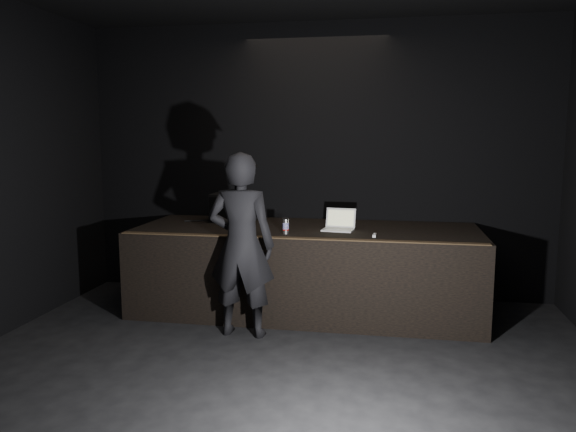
% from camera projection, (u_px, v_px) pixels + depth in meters
% --- Properties ---
extents(ground, '(7.00, 7.00, 0.00)m').
position_uv_depth(ground, '(250.00, 423.00, 4.09)').
color(ground, black).
rests_on(ground, ground).
extents(room_walls, '(6.10, 7.10, 3.52)m').
position_uv_depth(room_walls, '(248.00, 143.00, 3.80)').
color(room_walls, black).
rests_on(room_walls, ground).
extents(stage_riser, '(4.00, 1.50, 1.00)m').
position_uv_depth(stage_riser, '(306.00, 269.00, 6.67)').
color(stage_riser, black).
rests_on(stage_riser, ground).
extents(riser_lip, '(3.92, 0.10, 0.01)m').
position_uv_depth(riser_lip, '(296.00, 238.00, 5.91)').
color(riser_lip, brown).
rests_on(riser_lip, stage_riser).
extents(stage_monitor, '(0.54, 0.41, 0.35)m').
position_uv_depth(stage_monitor, '(233.00, 208.00, 7.06)').
color(stage_monitor, black).
rests_on(stage_monitor, stage_riser).
extents(cable, '(0.82, 0.32, 0.02)m').
position_uv_depth(cable, '(219.00, 220.00, 7.14)').
color(cable, black).
rests_on(cable, stage_riser).
extents(laptop, '(0.38, 0.35, 0.24)m').
position_uv_depth(laptop, '(339.00, 224.00, 6.46)').
color(laptop, silver).
rests_on(laptop, stage_riser).
extents(beer_can, '(0.07, 0.07, 0.16)m').
position_uv_depth(beer_can, '(286.00, 226.00, 6.19)').
color(beer_can, silver).
rests_on(beer_can, stage_riser).
extents(plastic_cup, '(0.08, 0.08, 0.10)m').
position_uv_depth(plastic_cup, '(286.00, 222.00, 6.74)').
color(plastic_cup, white).
rests_on(plastic_cup, stage_riser).
extents(wii_remote, '(0.04, 0.15, 0.03)m').
position_uv_depth(wii_remote, '(375.00, 235.00, 6.03)').
color(wii_remote, silver).
rests_on(wii_remote, stage_riser).
extents(person, '(0.71, 0.47, 1.91)m').
position_uv_depth(person, '(241.00, 245.00, 5.78)').
color(person, black).
rests_on(person, ground).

